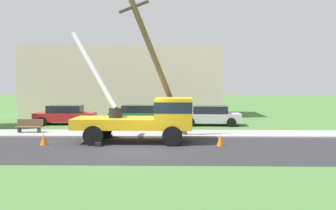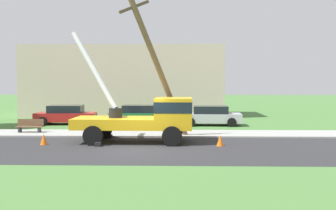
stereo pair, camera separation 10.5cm
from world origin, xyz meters
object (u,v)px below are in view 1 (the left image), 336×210
object	(u,v)px
parked_sedan_red	(65,115)
park_bench	(30,126)
traffic_cone_curbside	(167,134)
parked_sedan_green	(139,114)
traffic_cone_ahead	(220,140)
leaning_utility_pole	(156,62)
utility_truck	(149,116)
traffic_cone_behind	(44,139)
parked_sedan_silver	(210,116)

from	to	relation	value
parked_sedan_red	park_bench	distance (m)	5.42
traffic_cone_curbside	parked_sedan_green	distance (m)	8.12
parked_sedan_red	park_bench	xyz separation A→B (m)	(-0.69, -5.37, -0.25)
traffic_cone_ahead	park_bench	xyz separation A→B (m)	(-11.17, 4.30, 0.18)
traffic_cone_curbside	parked_sedan_red	size ratio (longest dim) A/B	0.13
leaning_utility_pole	parked_sedan_red	distance (m)	10.58
utility_truck	traffic_cone_behind	bearing A→B (deg)	-169.68
parked_sedan_green	traffic_cone_behind	bearing A→B (deg)	-111.73
utility_truck	park_bench	bearing A→B (deg)	157.40
traffic_cone_curbside	park_bench	distance (m)	8.69
traffic_cone_curbside	park_bench	bearing A→B (deg)	166.40
park_bench	utility_truck	bearing A→B (deg)	-22.60
traffic_cone_ahead	parked_sedan_green	world-z (taller)	parked_sedan_green
traffic_cone_ahead	traffic_cone_behind	xyz separation A→B (m)	(-8.92, 0.19, 0.00)
traffic_cone_curbside	park_bench	world-z (taller)	park_bench
traffic_cone_ahead	parked_sedan_silver	size ratio (longest dim) A/B	0.13
leaning_utility_pole	traffic_cone_curbside	distance (m)	4.07
utility_truck	leaning_utility_pole	bearing A→B (deg)	79.55
utility_truck	traffic_cone_ahead	size ratio (longest dim) A/B	12.07
traffic_cone_behind	traffic_cone_curbside	distance (m)	6.53
utility_truck	parked_sedan_green	size ratio (longest dim) A/B	1.53
leaning_utility_pole	parked_sedan_silver	size ratio (longest dim) A/B	1.88
traffic_cone_ahead	parked_sedan_green	bearing A→B (deg)	116.46
parked_sedan_green	traffic_cone_ahead	bearing A→B (deg)	-63.54
traffic_cone_ahead	parked_sedan_red	size ratio (longest dim) A/B	0.13
utility_truck	parked_sedan_silver	world-z (taller)	utility_truck
parked_sedan_red	parked_sedan_silver	world-z (taller)	same
traffic_cone_ahead	parked_sedan_red	world-z (taller)	parked_sedan_red
parked_sedan_green	parked_sedan_silver	bearing A→B (deg)	-8.97
parked_sedan_red	parked_sedan_green	world-z (taller)	same
traffic_cone_behind	parked_sedan_red	world-z (taller)	parked_sedan_red
parked_sedan_silver	park_bench	world-z (taller)	parked_sedan_silver
parked_sedan_green	park_bench	bearing A→B (deg)	-137.07
parked_sedan_red	traffic_cone_behind	bearing A→B (deg)	-80.70
leaning_utility_pole	traffic_cone_ahead	world-z (taller)	leaning_utility_pole
leaning_utility_pole	parked_sedan_red	xyz separation A→B (m)	(-7.14, 6.94, -3.56)
traffic_cone_ahead	traffic_cone_behind	distance (m)	8.93
traffic_cone_ahead	parked_sedan_silver	xyz separation A→B (m)	(0.26, 9.21, 0.43)
traffic_cone_curbside	parked_sedan_silver	bearing A→B (deg)	66.79
leaning_utility_pole	park_bench	size ratio (longest dim) A/B	5.24
leaning_utility_pole	traffic_cone_behind	world-z (taller)	leaning_utility_pole
parked_sedan_red	leaning_utility_pole	bearing A→B (deg)	-44.15
traffic_cone_curbside	parked_sedan_silver	xyz separation A→B (m)	(2.98, 6.96, 0.43)
park_bench	parked_sedan_silver	bearing A→B (deg)	23.27
leaning_utility_pole	traffic_cone_ahead	size ratio (longest dim) A/B	14.97
traffic_cone_behind	park_bench	bearing A→B (deg)	118.68
utility_truck	traffic_cone_curbside	bearing A→B (deg)	50.79
traffic_cone_behind	leaning_utility_pole	bearing A→B (deg)	24.47
utility_truck	parked_sedan_silver	bearing A→B (deg)	64.28
traffic_cone_behind	parked_sedan_silver	size ratio (longest dim) A/B	0.13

